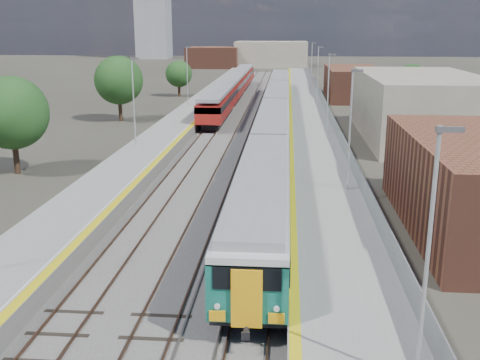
# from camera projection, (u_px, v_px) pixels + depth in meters

# --- Properties ---
(ground) EXTENTS (320.00, 320.00, 0.00)m
(ground) POSITION_uv_depth(u_px,v_px,m) (262.00, 127.00, 63.14)
(ground) COLOR #47443A
(ground) RESTS_ON ground
(ballast_bed) EXTENTS (10.50, 155.00, 0.06)m
(ballast_bed) POSITION_uv_depth(u_px,v_px,m) (244.00, 123.00, 65.72)
(ballast_bed) COLOR #565451
(ballast_bed) RESTS_ON ground
(tracks) EXTENTS (8.96, 160.00, 0.17)m
(tracks) POSITION_uv_depth(u_px,v_px,m) (250.00, 120.00, 67.26)
(tracks) COLOR #4C3323
(tracks) RESTS_ON ground
(platform_right) EXTENTS (4.70, 155.00, 8.52)m
(platform_right) POSITION_uv_depth(u_px,v_px,m) (309.00, 120.00, 64.97)
(platform_right) COLOR slate
(platform_right) RESTS_ON ground
(platform_left) EXTENTS (4.30, 155.00, 8.52)m
(platform_left) POSITION_uv_depth(u_px,v_px,m) (187.00, 118.00, 66.13)
(platform_left) COLOR slate
(platform_left) RESTS_ON ground
(buildings) EXTENTS (72.00, 185.50, 40.00)m
(buildings) POSITION_uv_depth(u_px,v_px,m) (209.00, 28.00, 146.95)
(buildings) COLOR brown
(buildings) RESTS_ON ground
(green_train) EXTENTS (2.92, 81.14, 3.21)m
(green_train) POSITION_uv_depth(u_px,v_px,m) (275.00, 114.00, 57.91)
(green_train) COLOR black
(green_train) RESTS_ON ground
(red_train) EXTENTS (2.83, 57.38, 3.57)m
(red_train) POSITION_uv_depth(u_px,v_px,m) (234.00, 87.00, 85.78)
(red_train) COLOR black
(red_train) RESTS_ON ground
(tree_a) EXTENTS (5.51, 5.51, 7.47)m
(tree_a) POSITION_uv_depth(u_px,v_px,m) (11.00, 113.00, 42.01)
(tree_a) COLOR #382619
(tree_a) RESTS_ON ground
(tree_b) EXTENTS (5.71, 5.71, 7.73)m
(tree_b) POSITION_uv_depth(u_px,v_px,m) (119.00, 80.00, 66.03)
(tree_b) COLOR #382619
(tree_b) RESTS_ON ground
(tree_c) EXTENTS (4.27, 4.27, 5.79)m
(tree_c) POSITION_uv_depth(u_px,v_px,m) (179.00, 74.00, 90.23)
(tree_c) COLOR #382619
(tree_c) RESTS_ON ground
(tree_d) EXTENTS (4.55, 4.55, 6.17)m
(tree_d) POSITION_uv_depth(u_px,v_px,m) (412.00, 81.00, 75.38)
(tree_d) COLOR #382619
(tree_d) RESTS_ON ground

